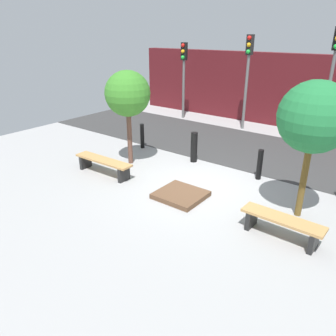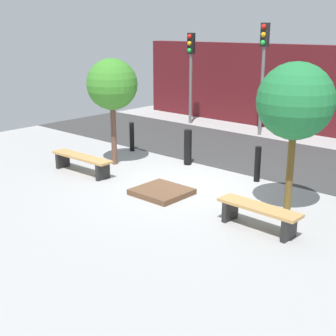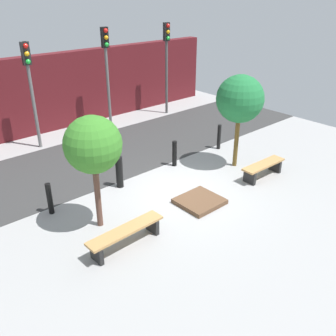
{
  "view_description": "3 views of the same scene",
  "coord_description": "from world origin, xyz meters",
  "px_view_note": "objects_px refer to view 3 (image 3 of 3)",
  "views": [
    {
      "loc": [
        4.36,
        -7.01,
        3.99
      ],
      "look_at": [
        -0.35,
        -0.91,
        0.76
      ],
      "focal_mm": 35.0,
      "sensor_mm": 36.0,
      "label": 1
    },
    {
      "loc": [
        6.93,
        -8.34,
        3.74
      ],
      "look_at": [
        0.23,
        -0.86,
        0.7
      ],
      "focal_mm": 50.0,
      "sensor_mm": 36.0,
      "label": 2
    },
    {
      "loc": [
        -6.71,
        -7.08,
        5.58
      ],
      "look_at": [
        -0.54,
        -0.07,
        1.01
      ],
      "focal_mm": 40.0,
      "sensor_mm": 36.0,
      "label": 3
    }
  ],
  "objects_px": {
    "tree_behind_left_bench": "(93,145)",
    "bollard_far_left": "(50,199)",
    "planter_bed": "(200,201)",
    "bollard_right": "(219,137)",
    "bollard_left": "(119,172)",
    "bench_left": "(126,234)",
    "bollard_center": "(174,154)",
    "traffic_light_mid_west": "(30,77)",
    "traffic_light_mid_east": "(107,61)",
    "traffic_light_east": "(167,53)",
    "tree_behind_right_bench": "(240,99)",
    "bench_right": "(263,167)"
  },
  "relations": [
    {
      "from": "bench_left",
      "to": "bollard_center",
      "type": "xyz_separation_m",
      "value": [
        3.82,
        2.51,
        0.1
      ]
    },
    {
      "from": "planter_bed",
      "to": "traffic_light_mid_east",
      "type": "distance_m",
      "value": 7.63
    },
    {
      "from": "tree_behind_right_bench",
      "to": "bollard_left",
      "type": "xyz_separation_m",
      "value": [
        -3.82,
        1.35,
        -1.83
      ]
    },
    {
      "from": "bollard_center",
      "to": "traffic_light_mid_west",
      "type": "height_order",
      "value": "traffic_light_mid_west"
    },
    {
      "from": "tree_behind_left_bench",
      "to": "bollard_far_left",
      "type": "bearing_deg",
      "value": 117.14
    },
    {
      "from": "bollard_far_left",
      "to": "traffic_light_mid_west",
      "type": "distance_m",
      "value": 5.42
    },
    {
      "from": "bench_left",
      "to": "traffic_light_mid_west",
      "type": "bearing_deg",
      "value": 79.79
    },
    {
      "from": "traffic_light_mid_east",
      "to": "bollard_left",
      "type": "bearing_deg",
      "value": -120.66
    },
    {
      "from": "tree_behind_right_bench",
      "to": "traffic_light_east",
      "type": "xyz_separation_m",
      "value": [
        2.14,
        5.97,
        0.5
      ]
    },
    {
      "from": "tree_behind_right_bench",
      "to": "bollard_left",
      "type": "bearing_deg",
      "value": 160.5
    },
    {
      "from": "bollard_left",
      "to": "bollard_right",
      "type": "distance_m",
      "value": 4.52
    },
    {
      "from": "tree_behind_right_bench",
      "to": "bollard_center",
      "type": "bearing_deg",
      "value": 139.14
    },
    {
      "from": "bollard_right",
      "to": "bench_right",
      "type": "bearing_deg",
      "value": -105.46
    },
    {
      "from": "bench_left",
      "to": "bollard_far_left",
      "type": "bearing_deg",
      "value": 103.9
    },
    {
      "from": "bollard_far_left",
      "to": "bollard_left",
      "type": "height_order",
      "value": "bollard_left"
    },
    {
      "from": "bollard_center",
      "to": "traffic_light_east",
      "type": "xyz_separation_m",
      "value": [
        3.7,
        4.62,
        2.38
      ]
    },
    {
      "from": "planter_bed",
      "to": "bollard_right",
      "type": "relative_size",
      "value": 1.24
    },
    {
      "from": "bollard_right",
      "to": "bench_left",
      "type": "bearing_deg",
      "value": -157.58
    },
    {
      "from": "bench_right",
      "to": "traffic_light_east",
      "type": "distance_m",
      "value": 7.85
    },
    {
      "from": "bollard_right",
      "to": "traffic_light_east",
      "type": "xyz_separation_m",
      "value": [
        1.44,
        4.62,
        2.35
      ]
    },
    {
      "from": "bench_left",
      "to": "bollard_right",
      "type": "height_order",
      "value": "bollard_right"
    },
    {
      "from": "bench_right",
      "to": "traffic_light_east",
      "type": "xyz_separation_m",
      "value": [
        2.14,
        7.13,
        2.48
      ]
    },
    {
      "from": "planter_bed",
      "to": "traffic_light_east",
      "type": "bearing_deg",
      "value": 55.12
    },
    {
      "from": "traffic_light_mid_west",
      "to": "traffic_light_east",
      "type": "height_order",
      "value": "traffic_light_east"
    },
    {
      "from": "bollard_left",
      "to": "planter_bed",
      "type": "bearing_deg",
      "value": -63.94
    },
    {
      "from": "bollard_center",
      "to": "planter_bed",
      "type": "bearing_deg",
      "value": -116.06
    },
    {
      "from": "tree_behind_right_bench",
      "to": "traffic_light_east",
      "type": "distance_m",
      "value": 6.36
    },
    {
      "from": "bench_left",
      "to": "bollard_center",
      "type": "bearing_deg",
      "value": 31.72
    },
    {
      "from": "planter_bed",
      "to": "traffic_light_mid_west",
      "type": "xyz_separation_m",
      "value": [
        -1.61,
        6.93,
        2.6
      ]
    },
    {
      "from": "bench_left",
      "to": "traffic_light_mid_east",
      "type": "bearing_deg",
      "value": 57.32
    },
    {
      "from": "planter_bed",
      "to": "bollard_right",
      "type": "height_order",
      "value": "bollard_right"
    },
    {
      "from": "bollard_right",
      "to": "traffic_light_mid_east",
      "type": "bearing_deg",
      "value": 111.05
    },
    {
      "from": "bench_left",
      "to": "bollard_left",
      "type": "xyz_separation_m",
      "value": [
        1.56,
        2.51,
        0.15
      ]
    },
    {
      "from": "bollard_far_left",
      "to": "bollard_left",
      "type": "xyz_separation_m",
      "value": [
        2.26,
        0.0,
        0.05
      ]
    },
    {
      "from": "bench_left",
      "to": "traffic_light_east",
      "type": "xyz_separation_m",
      "value": [
        7.52,
        7.13,
        2.48
      ]
    },
    {
      "from": "bench_left",
      "to": "tree_behind_left_bench",
      "type": "xyz_separation_m",
      "value": [
        0.0,
        1.16,
        1.88
      ]
    },
    {
      "from": "bollard_right",
      "to": "traffic_light_east",
      "type": "bearing_deg",
      "value": 72.67
    },
    {
      "from": "tree_behind_left_bench",
      "to": "traffic_light_mid_east",
      "type": "xyz_separation_m",
      "value": [
        4.3,
        5.97,
        0.61
      ]
    },
    {
      "from": "planter_bed",
      "to": "traffic_light_mid_west",
      "type": "bearing_deg",
      "value": 103.08
    },
    {
      "from": "traffic_light_mid_east",
      "to": "tree_behind_right_bench",
      "type": "bearing_deg",
      "value": -79.71
    },
    {
      "from": "bollard_far_left",
      "to": "bollard_left",
      "type": "relative_size",
      "value": 0.91
    },
    {
      "from": "bollard_far_left",
      "to": "traffic_light_east",
      "type": "relative_size",
      "value": 0.22
    },
    {
      "from": "tree_behind_left_bench",
      "to": "bollard_far_left",
      "type": "distance_m",
      "value": 2.34
    },
    {
      "from": "bollard_center",
      "to": "traffic_light_mid_west",
      "type": "xyz_separation_m",
      "value": [
        -2.74,
        4.62,
        2.21
      ]
    },
    {
      "from": "bollard_far_left",
      "to": "bollard_right",
      "type": "height_order",
      "value": "bollard_right"
    },
    {
      "from": "traffic_light_mid_west",
      "to": "traffic_light_mid_east",
      "type": "height_order",
      "value": "traffic_light_mid_east"
    },
    {
      "from": "tree_behind_left_bench",
      "to": "traffic_light_east",
      "type": "height_order",
      "value": "traffic_light_east"
    },
    {
      "from": "planter_bed",
      "to": "bench_left",
      "type": "bearing_deg",
      "value": -175.75
    },
    {
      "from": "tree_behind_left_bench",
      "to": "planter_bed",
      "type": "bearing_deg",
      "value": -19.52
    },
    {
      "from": "bollard_far_left",
      "to": "bollard_center",
      "type": "distance_m",
      "value": 4.52
    }
  ]
}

